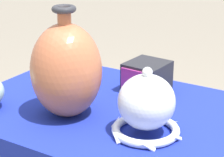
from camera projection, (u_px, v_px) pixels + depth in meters
display_table at (123, 142)px, 1.31m from camera, size 0.98×0.63×0.74m
vase_tall_bulbous at (66, 70)px, 1.22m from camera, size 0.20×0.20×0.32m
vase_dome_bell at (146, 107)px, 1.13m from camera, size 0.19×0.19×0.19m
mosaic_tile_box at (147, 77)px, 1.42m from camera, size 0.13×0.15×0.10m
bowl_shallow_cobalt at (66, 75)px, 1.50m from camera, size 0.16×0.16×0.05m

